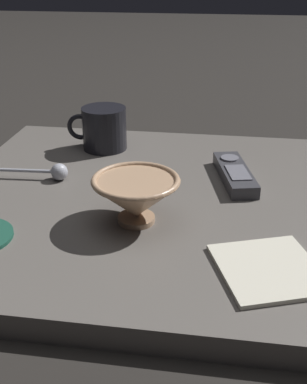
# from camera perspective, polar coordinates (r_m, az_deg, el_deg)

# --- Properties ---
(ground_plane) EXTENTS (6.00, 6.00, 0.00)m
(ground_plane) POSITION_cam_1_polar(r_m,az_deg,el_deg) (0.77, -1.67, -2.57)
(ground_plane) COLOR black
(table) EXTENTS (0.62, 0.60, 0.03)m
(table) POSITION_cam_1_polar(r_m,az_deg,el_deg) (0.76, -1.69, -1.45)
(table) COLOR #5B5651
(table) RESTS_ON ground
(cereal_bowl) EXTENTS (0.12, 0.12, 0.07)m
(cereal_bowl) POSITION_cam_1_polar(r_m,az_deg,el_deg) (0.66, -2.10, -0.59)
(cereal_bowl) COLOR tan
(cereal_bowl) RESTS_ON table
(coffee_mug) EXTENTS (0.12, 0.08, 0.08)m
(coffee_mug) POSITION_cam_1_polar(r_m,az_deg,el_deg) (0.93, -5.98, 7.56)
(coffee_mug) COLOR black
(coffee_mug) RESTS_ON table
(teaspoon) EXTENTS (0.14, 0.03, 0.03)m
(teaspoon) POSITION_cam_1_polar(r_m,az_deg,el_deg) (0.82, -11.91, 2.39)
(teaspoon) COLOR #A3A5B2
(teaspoon) RESTS_ON table
(tv_remote_near) EXTENTS (0.08, 0.16, 0.02)m
(tv_remote_near) POSITION_cam_1_polar(r_m,az_deg,el_deg) (0.81, 9.65, 2.15)
(tv_remote_near) COLOR #38383D
(tv_remote_near) RESTS_ON table
(folded_napkin) EXTENTS (0.15, 0.16, 0.01)m
(folded_napkin) POSITION_cam_1_polar(r_m,az_deg,el_deg) (0.59, 13.60, -8.91)
(folded_napkin) COLOR beige
(folded_napkin) RESTS_ON table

